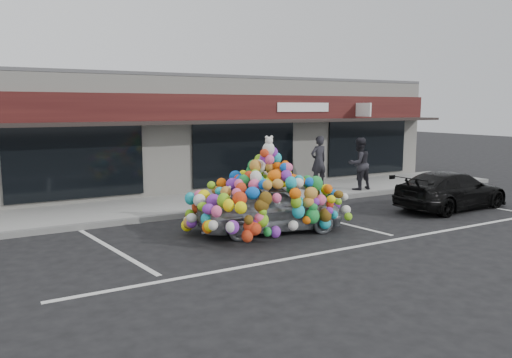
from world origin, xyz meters
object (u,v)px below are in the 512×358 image
black_sedan (451,190)px  pedestrian_a (319,161)px  pedestrian_b (359,164)px  toy_car (270,201)px

black_sedan → pedestrian_a: 5.25m
black_sedan → pedestrian_b: 3.67m
toy_car → pedestrian_a: 6.88m
toy_car → black_sedan: toy_car is taller
toy_car → pedestrian_b: size_ratio=2.22×
toy_car → black_sedan: bearing=-81.9°
toy_car → pedestrian_a: (5.04, 4.67, 0.33)m
pedestrian_a → pedestrian_b: 1.63m
black_sedan → pedestrian_a: size_ratio=2.13×
toy_car → pedestrian_b: 6.62m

